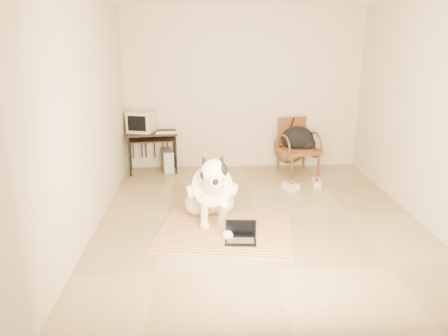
{
  "coord_description": "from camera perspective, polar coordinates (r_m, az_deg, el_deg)",
  "views": [
    {
      "loc": [
        -0.69,
        -5.15,
        2.26
      ],
      "look_at": [
        -0.44,
        -0.18,
        0.72
      ],
      "focal_mm": 35.0,
      "sensor_mm": 36.0,
      "label": 1
    }
  ],
  "objects": [
    {
      "name": "dog",
      "position": [
        5.4,
        -1.68,
        -3.12
      ],
      "size": [
        0.64,
        1.32,
        0.97
      ],
      "color": "white",
      "rests_on": "rug"
    },
    {
      "name": "wall_front",
      "position": [
        3.11,
        10.07,
        -0.01
      ],
      "size": [
        4.5,
        0.0,
        4.5
      ],
      "primitive_type": "plane",
      "rotation": [
        -1.57,
        0.0,
        0.0
      ],
      "color": "beige",
      "rests_on": "floor"
    },
    {
      "name": "pc_tower",
      "position": [
        7.47,
        -7.41,
        0.97
      ],
      "size": [
        0.25,
        0.43,
        0.38
      ],
      "color": "#4C4C4F",
      "rests_on": "floor"
    },
    {
      "name": "wall_back",
      "position": [
        7.49,
        2.51,
        10.22
      ],
      "size": [
        4.5,
        0.0,
        4.5
      ],
      "primitive_type": "plane",
      "rotation": [
        1.57,
        0.0,
        0.0
      ],
      "color": "beige",
      "rests_on": "floor"
    },
    {
      "name": "desk_keyboard",
      "position": [
        7.25,
        -7.53,
        4.61
      ],
      "size": [
        0.36,
        0.16,
        0.02
      ],
      "primitive_type": "cube",
      "rotation": [
        0.0,
        0.0,
        0.09
      ],
      "color": "#C1B297",
      "rests_on": "computer_desk"
    },
    {
      "name": "rug",
      "position": [
        5.21,
        0.16,
        -8.35
      ],
      "size": [
        1.75,
        1.45,
        0.02
      ],
      "color": "#C34D0C",
      "rests_on": "floor"
    },
    {
      "name": "backpack",
      "position": [
        7.28,
        9.77,
        3.75
      ],
      "size": [
        0.55,
        0.43,
        0.39
      ],
      "color": "black",
      "rests_on": "rattan_chair"
    },
    {
      "name": "crt_monitor",
      "position": [
        7.4,
        -10.77,
        6.0
      ],
      "size": [
        0.47,
        0.46,
        0.35
      ],
      "color": "#C1B297",
      "rests_on": "computer_desk"
    },
    {
      "name": "laptop",
      "position": [
        4.98,
        2.19,
        -8.79
      ],
      "size": [
        0.37,
        0.28,
        0.24
      ],
      "color": "black",
      "rests_on": "rug"
    },
    {
      "name": "computer_desk",
      "position": [
        7.37,
        -9.4,
        3.88
      ],
      "size": [
        0.88,
        0.57,
        0.68
      ],
      "color": "black",
      "rests_on": "floor"
    },
    {
      "name": "wall_left",
      "position": [
        5.39,
        -16.99,
        6.76
      ],
      "size": [
        0.0,
        4.5,
        4.5
      ],
      "primitive_type": "plane",
      "rotation": [
        1.57,
        0.0,
        1.57
      ],
      "color": "beige",
      "rests_on": "floor"
    },
    {
      "name": "wall_right",
      "position": [
        5.88,
        24.61,
        6.77
      ],
      "size": [
        0.0,
        4.5,
        4.5
      ],
      "primitive_type": "plane",
      "rotation": [
        1.57,
        0.0,
        -1.57
      ],
      "color": "beige",
      "rests_on": "floor"
    },
    {
      "name": "floor",
      "position": [
        5.66,
        4.42,
        -6.35
      ],
      "size": [
        4.5,
        4.5,
        0.0
      ],
      "primitive_type": "plane",
      "color": "#927F59",
      "rests_on": "ground"
    },
    {
      "name": "rattan_chair",
      "position": [
        7.38,
        9.52,
        2.83
      ],
      "size": [
        0.74,
        0.72,
        0.91
      ],
      "color": "brown",
      "rests_on": "floor"
    },
    {
      "name": "sneaker_right",
      "position": [
        6.85,
        11.99,
        -2.03
      ],
      "size": [
        0.16,
        0.31,
        0.1
      ],
      "color": "silver",
      "rests_on": "floor"
    },
    {
      "name": "sneaker_left",
      "position": [
        6.66,
        8.72,
        -2.41
      ],
      "size": [
        0.26,
        0.31,
        0.1
      ],
      "color": "silver",
      "rests_on": "floor"
    }
  ]
}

